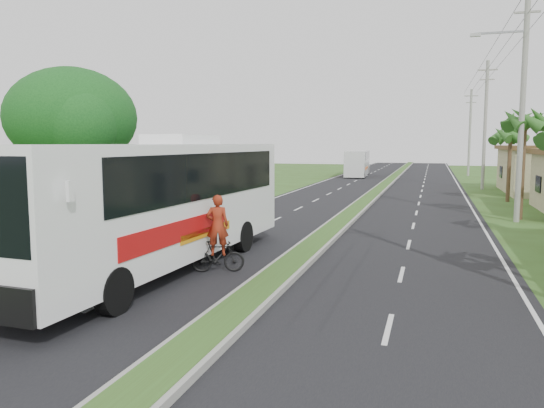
# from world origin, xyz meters

# --- Properties ---
(ground) EXTENTS (180.00, 180.00, 0.00)m
(ground) POSITION_xyz_m (0.00, 0.00, 0.00)
(ground) COLOR #344E1C
(ground) RESTS_ON ground
(road_asphalt) EXTENTS (14.00, 160.00, 0.02)m
(road_asphalt) POSITION_xyz_m (0.00, 20.00, 0.01)
(road_asphalt) COLOR black
(road_asphalt) RESTS_ON ground
(median_strip) EXTENTS (1.20, 160.00, 0.18)m
(median_strip) POSITION_xyz_m (0.00, 20.00, 0.10)
(median_strip) COLOR gray
(median_strip) RESTS_ON ground
(lane_edge_left) EXTENTS (0.12, 160.00, 0.01)m
(lane_edge_left) POSITION_xyz_m (-6.70, 20.00, 0.00)
(lane_edge_left) COLOR silver
(lane_edge_left) RESTS_ON ground
(lane_edge_right) EXTENTS (0.12, 160.00, 0.01)m
(lane_edge_right) POSITION_xyz_m (6.70, 20.00, 0.00)
(lane_edge_right) COLOR silver
(lane_edge_right) RESTS_ON ground
(palm_verge_c) EXTENTS (2.40, 2.40, 5.85)m
(palm_verge_c) POSITION_xyz_m (8.80, 19.00, 5.12)
(palm_verge_c) COLOR #473321
(palm_verge_c) RESTS_ON ground
(palm_verge_d) EXTENTS (2.40, 2.40, 5.25)m
(palm_verge_d) POSITION_xyz_m (9.30, 28.00, 4.55)
(palm_verge_d) COLOR #473321
(palm_verge_d) RESTS_ON ground
(shade_tree) EXTENTS (6.30, 6.00, 7.54)m
(shade_tree) POSITION_xyz_m (-12.11, 10.02, 5.03)
(shade_tree) COLOR #473321
(shade_tree) RESTS_ON ground
(utility_pole_b) EXTENTS (3.20, 0.28, 12.00)m
(utility_pole_b) POSITION_xyz_m (8.47, 18.00, 6.26)
(utility_pole_b) COLOR gray
(utility_pole_b) RESTS_ON ground
(utility_pole_c) EXTENTS (1.60, 0.28, 11.00)m
(utility_pole_c) POSITION_xyz_m (8.50, 38.00, 5.67)
(utility_pole_c) COLOR gray
(utility_pole_c) RESTS_ON ground
(utility_pole_d) EXTENTS (1.60, 0.28, 10.50)m
(utility_pole_d) POSITION_xyz_m (8.50, 58.00, 5.42)
(utility_pole_d) COLOR gray
(utility_pole_d) RESTS_ON ground
(coach_bus_main) EXTENTS (3.44, 13.40, 4.29)m
(coach_bus_main) POSITION_xyz_m (-3.76, 3.46, 2.36)
(coach_bus_main) COLOR white
(coach_bus_main) RESTS_ON ground
(coach_bus_far) EXTENTS (2.96, 10.76, 3.10)m
(coach_bus_far) POSITION_xyz_m (-4.51, 53.80, 1.76)
(coach_bus_far) COLOR silver
(coach_bus_far) RESTS_ON ground
(motorcyclist) EXTENTS (1.69, 1.02, 2.44)m
(motorcyclist) POSITION_xyz_m (-2.00, 3.65, 0.94)
(motorcyclist) COLOR black
(motorcyclist) RESTS_ON ground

